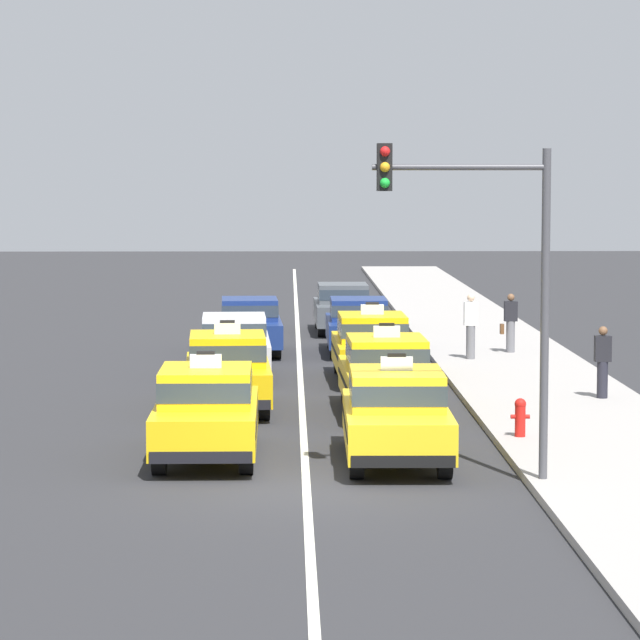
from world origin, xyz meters
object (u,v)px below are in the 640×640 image
traffic_light_pole (486,253)px  fire_hydrant (520,416)px  sedan_left_fourth (250,324)px  taxi_right_second (386,373)px  sedan_right_fourth (358,324)px  pedestrian_mid_block (603,362)px  taxi_right_nearest (396,414)px  sedan_left_third (234,344)px  taxi_left_nearest (206,411)px  pedestrian_near_crosswalk (510,323)px  taxi_right_third (372,346)px  pedestrian_by_storefront (471,326)px  taxi_left_second (227,370)px  sedan_right_fifth (343,306)px

traffic_light_pole → fire_hydrant: bearing=74.2°
sedan_left_fourth → taxi_right_second: taxi_right_second is taller
traffic_light_pole → sedan_right_fourth: bearing=93.5°
pedestrian_mid_block → taxi_right_nearest: bearing=-125.4°
sedan_left_third → taxi_right_second: bearing=-61.3°
taxi_left_nearest → taxi_right_nearest: 3.40m
taxi_right_second → sedan_right_fourth: size_ratio=1.07×
pedestrian_near_crosswalk → traffic_light_pole: traffic_light_pole is taller
taxi_right_second → pedestrian_mid_block: bearing=15.5°
taxi_left_nearest → sedan_right_fourth: 17.27m
taxi_right_third → pedestrian_by_storefront: taxi_right_third is taller
taxi_right_second → traffic_light_pole: 8.64m
taxi_right_second → fire_hydrant: (2.30, -3.84, -0.33)m
sedan_left_third → sedan_right_fourth: same height
taxi_right_third → pedestrian_near_crosswalk: taxi_right_third is taller
taxi_left_second → sedan_left_fourth: bearing=88.9°
traffic_light_pole → taxi_right_nearest: bearing=119.0°
sedan_right_fifth → fire_hydrant: 21.69m
taxi_right_second → pedestrian_by_storefront: bearing=72.6°
fire_hydrant → taxi_left_nearest: bearing=-165.9°
taxi_right_nearest → taxi_left_second: bearing=116.4°
taxi_left_nearest → taxi_right_second: same height
sedan_left_third → sedan_left_fourth: bearing=87.3°
sedan_right_fifth → pedestrian_by_storefront: pedestrian_by_storefront is taller
taxi_right_third → traffic_light_pole: 13.95m
sedan_left_third → sedan_right_fifth: same height
taxi_left_second → sedan_right_fifth: 17.23m
taxi_left_nearest → taxi_right_second: size_ratio=1.00×
taxi_left_nearest → pedestrian_near_crosswalk: taxi_left_nearest is taller
taxi_right_third → pedestrian_mid_block: (4.89, -4.19, 0.08)m
taxi_right_second → fire_hydrant: size_ratio=6.29×
sedan_left_third → sedan_left_fourth: (0.26, 5.40, 0.00)m
taxi_right_second → pedestrian_mid_block: 5.05m
sedan_left_fourth → sedan_right_fifth: (2.85, 6.01, 0.00)m
traffic_light_pole → pedestrian_mid_block: bearing=68.2°
pedestrian_by_storefront → taxi_right_third: bearing=-129.7°
taxi_right_nearest → taxi_right_second: (0.17, 5.75, 0.00)m
pedestrian_mid_block → fire_hydrant: (-2.57, -5.19, -0.41)m
pedestrian_by_storefront → fire_hydrant: bearing=-92.2°
sedan_left_third → sedan_right_fifth: bearing=74.8°
sedan_right_fourth → sedan_right_fifth: 6.08m
sedan_right_fourth → traffic_light_pole: bearing=-86.5°
pedestrian_mid_block → fire_hydrant: 5.81m
taxi_right_second → pedestrian_near_crosswalk: taxi_right_second is taller
taxi_left_nearest → sedan_left_third: size_ratio=1.05×
taxi_right_third → pedestrian_near_crosswalk: bearing=50.6°
sedan_left_third → traffic_light_pole: bearing=-72.4°
taxi_left_second → pedestrian_by_storefront: 10.29m
sedan_left_fourth → taxi_right_third: taxi_right_third is taller
taxi_right_nearest → pedestrian_near_crosswalk: taxi_right_nearest is taller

